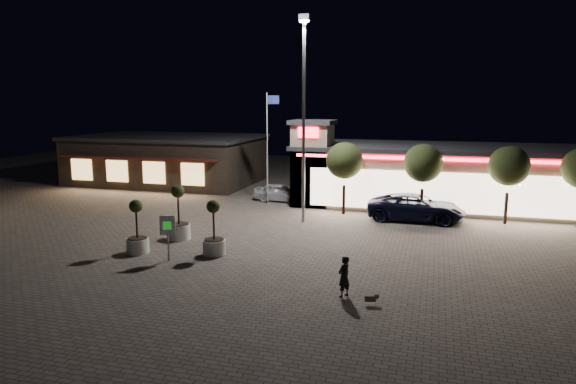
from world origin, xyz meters
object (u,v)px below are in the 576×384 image
(planter_left, at_px, (179,222))
(valet_sign, at_px, (168,229))
(pedestrian, at_px, (344,277))
(white_sedan, at_px, (280,192))
(planter_mid, at_px, (137,237))
(pickup_truck, at_px, (416,207))

(planter_left, distance_m, valet_sign, 3.91)
(planter_left, height_order, valet_sign, planter_left)
(pedestrian, relative_size, planter_left, 0.54)
(white_sedan, height_order, planter_left, planter_left)
(pedestrian, height_order, planter_mid, planter_mid)
(pedestrian, bearing_deg, white_sedan, -123.97)
(white_sedan, relative_size, valet_sign, 1.81)
(planter_left, bearing_deg, pickup_truck, 33.73)
(pickup_truck, height_order, white_sedan, pickup_truck)
(pedestrian, relative_size, valet_sign, 0.74)
(pedestrian, distance_m, planter_mid, 11.19)
(planter_mid, height_order, valet_sign, planter_mid)
(pickup_truck, bearing_deg, white_sedan, 72.28)
(pickup_truck, distance_m, planter_mid, 17.00)
(pickup_truck, relative_size, planter_mid, 2.23)
(pedestrian, height_order, valet_sign, valet_sign)
(planter_mid, bearing_deg, pickup_truck, 40.56)
(pickup_truck, distance_m, pedestrian, 14.09)
(planter_mid, xyz_separation_m, valet_sign, (2.09, -0.70, 0.69))
(pickup_truck, relative_size, planter_left, 2.00)
(planter_left, bearing_deg, valet_sign, -69.29)
(pickup_truck, distance_m, white_sedan, 10.68)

